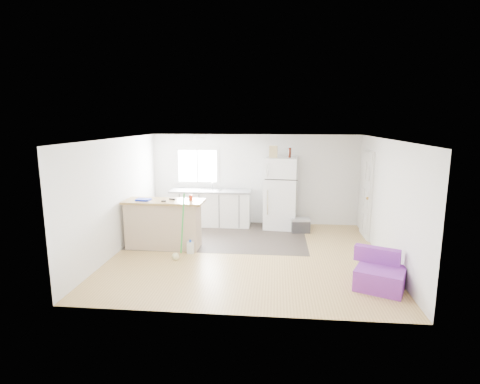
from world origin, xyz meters
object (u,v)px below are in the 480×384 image
purple_seat (380,274)px  cardboard_box (273,152)px  mop (177,248)px  bottle_left (290,153)px  peninsula (164,224)px  blue_tray (143,200)px  red_cup (191,198)px  cooler (300,225)px  refrigerator (281,193)px  cleaner_jug (190,248)px  bottle_right (290,153)px  kitchen_cabinets (211,207)px

purple_seat → cardboard_box: 4.22m
mop → bottle_left: size_ratio=5.51×
peninsula → blue_tray: blue_tray is taller
mop → bottle_left: bottle_left is taller
red_cup → cardboard_box: 2.57m
cooler → blue_tray: size_ratio=1.68×
refrigerator → purple_seat: (1.63, -3.45, -0.69)m
blue_tray → cleaner_jug: bearing=-15.2°
red_cup → bottle_right: bearing=38.4°
bottle_right → kitchen_cabinets: bearing=176.8°
cleaner_jug → bottle_left: (2.10, 2.11, 1.84)m
cooler → red_cup: red_cup is taller
bottle_left → cleaner_jug: bearing=-134.9°
refrigerator → bottle_left: size_ratio=7.36×
mop → blue_tray: 1.39m
cooler → red_cup: 2.97m
peninsula → cardboard_box: 3.27m
peninsula → bottle_right: bottle_right is taller
peninsula → cleaner_jug: peninsula is taller
purple_seat → cleaner_jug: 3.75m
cleaner_jug → mop: 0.41m
cardboard_box → bottle_right: cardboard_box is taller
purple_seat → cleaner_jug: bearing=-176.4°
red_cup → cardboard_box: (1.75, 1.67, 0.87)m
purple_seat → blue_tray: bearing=-175.2°
purple_seat → mop: size_ratio=0.70×
cooler → blue_tray: blue_tray is taller
cardboard_box → refrigerator: bearing=22.0°
purple_seat → peninsula: bearing=-177.5°
cleaner_jug → blue_tray: 1.47m
red_cup → bottle_right: (2.16, 1.71, 0.84)m
blue_tray → bottle_right: (3.18, 1.82, 0.89)m
red_cup → blue_tray: (-1.02, -0.10, -0.04)m
peninsula → mop: (0.48, -0.69, -0.31)m
cleaner_jug → mop: size_ratio=0.21×
purple_seat → blue_tray: blue_tray is taller
peninsula → cooler: bearing=26.0°
cooler → blue_tray: bearing=-162.5°
mop → peninsula: bearing=92.8°
peninsula → red_cup: red_cup is taller
red_cup → bottle_right: size_ratio=0.48×
bottle_right → purple_seat: bearing=-67.3°
cleaner_jug → bottle_left: 3.50m
cleaner_jug → bottle_left: bearing=51.0°
cleaner_jug → red_cup: red_cup is taller
peninsula → bottle_right: 3.58m
refrigerator → cleaner_jug: size_ratio=6.25×
cleaner_jug → red_cup: (-0.06, 0.40, 0.99)m
peninsula → bottle_left: bearing=33.4°
cardboard_box → bottle_right: (0.41, 0.04, -0.02)m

